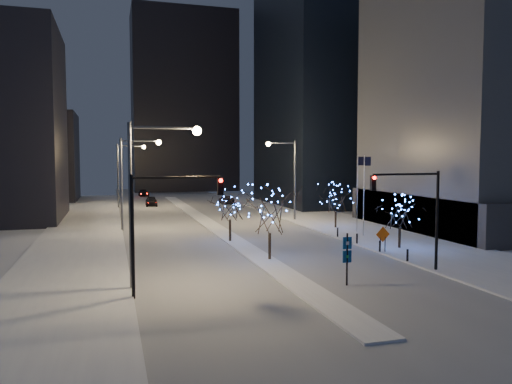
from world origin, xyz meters
name	(u,v)px	position (x,y,z in m)	size (l,w,h in m)	color
ground	(300,286)	(0.00, 0.00, 0.00)	(160.00, 160.00, 0.00)	white
road	(201,219)	(0.00, 35.00, 0.01)	(20.00, 130.00, 0.02)	#ABAFBA
median	(208,223)	(0.00, 30.00, 0.07)	(2.00, 80.00, 0.15)	white
east_sidewalk	(362,230)	(15.00, 20.00, 0.07)	(10.00, 90.00, 0.15)	white
west_sidewalk	(79,243)	(-14.00, 20.00, 0.07)	(8.00, 90.00, 0.15)	white
filler_west_far	(24,157)	(-26.00, 70.00, 8.00)	(18.00, 16.00, 16.00)	black
horizon_block	(184,102)	(6.00, 92.00, 21.00)	(24.00, 14.00, 42.00)	black
street_lamp_w_near	(149,181)	(-8.94, 2.00, 6.50)	(4.40, 0.56, 10.00)	#595E66
street_lamp_w_mid	(131,171)	(-8.94, 27.00, 6.50)	(4.40, 0.56, 10.00)	#595E66
street_lamp_w_far	(125,166)	(-8.94, 52.00, 6.50)	(4.40, 0.56, 10.00)	#595E66
street_lamp_east	(288,169)	(10.08, 30.00, 6.45)	(3.90, 0.56, 10.00)	#595E66
traffic_signal_west	(161,214)	(-8.44, 0.00, 4.76)	(5.26, 0.43, 7.00)	black
traffic_signal_east	(418,204)	(8.94, 1.00, 4.76)	(5.26, 0.43, 7.00)	black
flagpoles	(361,188)	(13.37, 17.25, 4.80)	(1.35, 2.60, 8.00)	silver
bollards	(368,242)	(10.20, 10.00, 0.60)	(0.16, 12.16, 0.90)	black
car_near	(151,201)	(-4.80, 54.15, 0.78)	(1.84, 4.58, 1.56)	black
car_mid	(226,200)	(7.74, 54.29, 0.68)	(1.45, 4.15, 1.37)	black
car_far	(144,193)	(-4.75, 74.87, 0.65)	(1.81, 4.45, 1.29)	black
holiday_tree_median_near	(270,211)	(0.50, 7.68, 3.88)	(6.00, 6.00, 5.83)	black
holiday_tree_median_far	(230,204)	(-0.50, 16.63, 3.60)	(5.15, 5.15, 5.20)	black
holiday_tree_plaza_near	(400,214)	(12.73, 9.09, 3.11)	(4.09, 4.09, 4.47)	black
holiday_tree_plaza_far	(336,198)	(12.84, 22.05, 3.42)	(4.16, 4.16, 5.09)	black
wayfinding_sign	(347,254)	(2.81, -0.73, 2.01)	(0.58, 0.11, 3.28)	black
construction_sign	(383,237)	(10.30, 7.74, 1.41)	(1.27, 0.09, 2.10)	black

